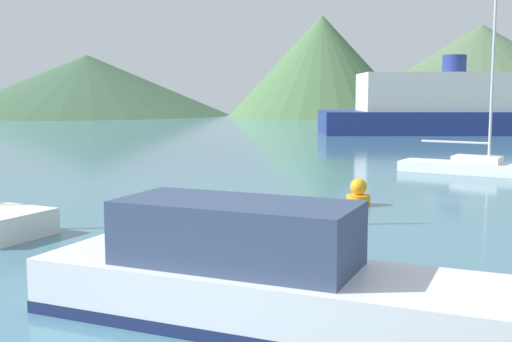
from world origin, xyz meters
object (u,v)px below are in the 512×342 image
object	(u,v)px
sailboat_middle	(477,165)
motorboat_near	(316,292)
buoy_marker	(358,194)
ferry_distant	(453,107)

from	to	relation	value
sailboat_middle	motorboat_near	bearing A→B (deg)	-83.25
sailboat_middle	buoy_marker	size ratio (longest dim) A/B	11.37
motorboat_near	sailboat_middle	size ratio (longest dim) A/B	0.93
sailboat_middle	ferry_distant	bearing A→B (deg)	106.87
motorboat_near	buoy_marker	world-z (taller)	motorboat_near
ferry_distant	buoy_marker	xyz separation A→B (m)	(-9.99, -39.30, -2.03)
sailboat_middle	buoy_marker	bearing A→B (deg)	-96.82
sailboat_middle	buoy_marker	distance (m)	10.51
sailboat_middle	ferry_distant	distance (m)	30.77
motorboat_near	sailboat_middle	world-z (taller)	sailboat_middle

